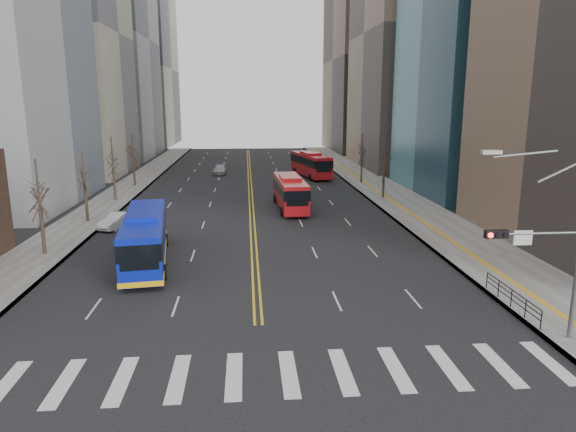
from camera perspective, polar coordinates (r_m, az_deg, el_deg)
The scene contains 16 objects.
ground at distance 23.17m, azimuth -2.95°, elevation -17.17°, with size 220.00×220.00×0.00m, color black.
sidewalk_right at distance 68.51m, azimuth 10.63°, elevation 2.77°, with size 7.00×130.00×0.15m, color gray.
sidewalk_left at distance 68.01m, azimuth -18.23°, elevation 2.28°, with size 5.00×130.00×0.15m, color gray.
crosswalk at distance 23.17m, azimuth -2.95°, elevation -17.16°, with size 26.70×4.00×0.01m.
centerline at distance 75.99m, azimuth -4.26°, elevation 3.85°, with size 0.55×100.00×0.01m.
office_towers at distance 89.49m, azimuth -4.52°, elevation 20.53°, with size 83.00×134.00×58.00m.
signal_mast at distance 27.14m, azimuth 27.27°, elevation -3.01°, with size 5.37×0.37×9.39m.
pedestrian_railing at distance 31.86m, azimuth 23.59°, elevation -8.08°, with size 0.06×6.06×1.02m.
street_trees at distance 55.47m, azimuth -11.62°, elevation 5.47°, with size 35.20×47.20×7.60m.
blue_bus at distance 38.71m, azimuth -15.59°, elevation -2.12°, with size 4.46×13.27×3.77m.
red_bus_near at distance 56.03m, azimuth 0.24°, elevation 2.85°, with size 3.23×11.57×3.63m.
red_bus_far at distance 80.40m, azimuth 2.53°, elevation 5.89°, with size 5.24×12.56×3.85m.
car_white at distance 50.18m, azimuth -18.40°, elevation -0.48°, with size 1.51×4.33×1.43m, color white.
car_dark_mid at distance 78.05m, azimuth 2.75°, elevation 4.61°, with size 1.61×4.00×1.36m, color black.
car_silver at distance 84.15m, azimuth -7.59°, elevation 5.10°, with size 1.94×4.78×1.39m, color #A8A8AD.
car_dark_far at distance 92.13m, azimuth 1.97°, elevation 5.78°, with size 1.97×4.27×1.19m, color black.
Camera 1 is at (-0.50, -20.11, 11.49)m, focal length 32.00 mm.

